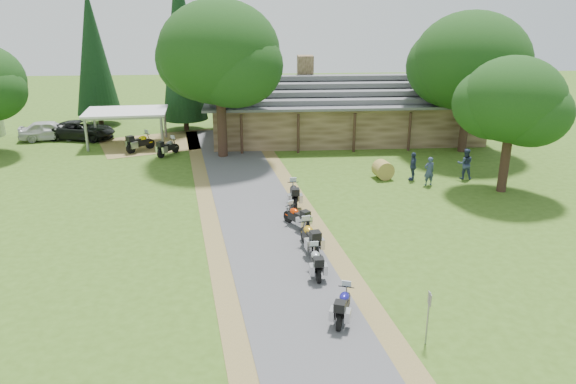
{
  "coord_description": "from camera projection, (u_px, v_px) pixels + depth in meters",
  "views": [
    {
      "loc": [
        -1.43,
        -19.01,
        10.95
      ],
      "look_at": [
        0.38,
        6.85,
        1.6
      ],
      "focal_mm": 35.0,
      "sensor_mm": 36.0,
      "label": 1
    }
  ],
  "objects": [
    {
      "name": "driveway",
      "position": [
        273.0,
        247.0,
        25.37
      ],
      "size": [
        51.95,
        51.95,
        0.0
      ],
      "primitive_type": "plane",
      "rotation": [
        0.0,
        0.0,
        0.14
      ],
      "color": "#474649",
      "rests_on": "ground"
    },
    {
      "name": "lodge",
      "position": [
        344.0,
        106.0,
        43.73
      ],
      "size": [
        21.4,
        9.4,
        4.9
      ],
      "primitive_type": null,
      "color": "brown",
      "rests_on": "ground"
    },
    {
      "name": "motorcycle_carport_b",
      "position": [
        168.0,
        146.0,
        39.24
      ],
      "size": [
        1.58,
        1.92,
        1.3
      ],
      "primitive_type": null,
      "rotation": [
        0.0,
        0.0,
        0.97
      ],
      "color": "gray",
      "rests_on": "ground"
    },
    {
      "name": "car_dark_suv",
      "position": [
        81.0,
        126.0,
        43.43
      ],
      "size": [
        3.57,
        5.96,
        2.13
      ],
      "primitive_type": "imported",
      "rotation": [
        0.0,
        0.0,
        1.34
      ],
      "color": "black",
      "rests_on": "ground"
    },
    {
      "name": "cedar_far",
      "position": [
        94.0,
        58.0,
        46.6
      ],
      "size": [
        3.67,
        3.67,
        11.28
      ],
      "primitive_type": "cone",
      "color": "black",
      "rests_on": "ground"
    },
    {
      "name": "person_b",
      "position": [
        465.0,
        161.0,
        34.2
      ],
      "size": [
        0.71,
        0.57,
        2.24
      ],
      "primitive_type": "imported",
      "rotation": [
        0.0,
        0.0,
        2.96
      ],
      "color": "#2F3B59",
      "rests_on": "ground"
    },
    {
      "name": "car_white_sedan",
      "position": [
        49.0,
        128.0,
        43.26
      ],
      "size": [
        3.37,
        6.04,
        1.9
      ],
      "primitive_type": "imported",
      "rotation": [
        0.0,
        0.0,
        1.75
      ],
      "color": "silver",
      "rests_on": "ground"
    },
    {
      "name": "motorcycle_row_d",
      "position": [
        297.0,
        216.0,
        27.29
      ],
      "size": [
        1.43,
        1.83,
        1.22
      ],
      "primitive_type": null,
      "rotation": [
        0.0,
        0.0,
        2.12
      ],
      "color": "red",
      "rests_on": "ground"
    },
    {
      "name": "motorcycle_carport_a",
      "position": [
        140.0,
        141.0,
        40.25
      ],
      "size": [
        1.95,
        1.99,
        1.44
      ],
      "primitive_type": null,
      "rotation": [
        0.0,
        0.0,
        0.81
      ],
      "color": "yellow",
      "rests_on": "ground"
    },
    {
      "name": "oak_driveway",
      "position": [
        511.0,
        118.0,
        30.99
      ],
      "size": [
        5.57,
        5.57,
        8.58
      ],
      "primitive_type": null,
      "color": "#143710",
      "rests_on": "ground"
    },
    {
      "name": "sign_post",
      "position": [
        428.0,
        319.0,
        18.1
      ],
      "size": [
        0.35,
        0.06,
        1.92
      ],
      "primitive_type": null,
      "color": "gray",
      "rests_on": "ground"
    },
    {
      "name": "hay_bale",
      "position": [
        383.0,
        170.0,
        34.44
      ],
      "size": [
        1.27,
        1.2,
        1.11
      ],
      "primitive_type": "cylinder",
      "rotation": [
        1.57,
        0.0,
        0.18
      ],
      "color": "olive",
      "rests_on": "ground"
    },
    {
      "name": "person_c",
      "position": [
        413.0,
        164.0,
        34.01
      ],
      "size": [
        0.65,
        0.71,
        2.04
      ],
      "primitive_type": "imported",
      "rotation": [
        0.0,
        0.0,
        4.21
      ],
      "color": "#2F3B59",
      "rests_on": "ground"
    },
    {
      "name": "motorcycle_row_a",
      "position": [
        343.0,
        304.0,
        19.61
      ],
      "size": [
        1.16,
        1.9,
        1.24
      ],
      "primitive_type": null,
      "rotation": [
        0.0,
        0.0,
        1.23
      ],
      "color": "navy",
      "rests_on": "ground"
    },
    {
      "name": "cedar_near",
      "position": [
        181.0,
        46.0,
        44.24
      ],
      "size": [
        3.64,
        3.64,
        13.62
      ],
      "primitive_type": "cone",
      "color": "black",
      "rests_on": "ground"
    },
    {
      "name": "motorcycle_row_c",
      "position": [
        310.0,
        236.0,
        24.83
      ],
      "size": [
        1.06,
        2.15,
        1.41
      ],
      "primitive_type": null,
      "rotation": [
        0.0,
        0.0,
        1.77
      ],
      "color": "gold",
      "rests_on": "ground"
    },
    {
      "name": "person_a",
      "position": [
        429.0,
        169.0,
        33.08
      ],
      "size": [
        0.65,
        0.52,
        2.05
      ],
      "primitive_type": "imported",
      "rotation": [
        0.0,
        0.0,
        3.32
      ],
      "color": "#2F3B59",
      "rests_on": "ground"
    },
    {
      "name": "ground",
      "position": [
        290.0,
        291.0,
        21.65
      ],
      "size": [
        120.0,
        120.0,
        0.0
      ],
      "primitive_type": "plane",
      "color": "#375618",
      "rests_on": "ground"
    },
    {
      "name": "carport",
      "position": [
        127.0,
        127.0,
        41.93
      ],
      "size": [
        6.15,
        4.33,
        2.56
      ],
      "primitive_type": null,
      "rotation": [
        0.0,
        0.0,
        0.07
      ],
      "color": "silver",
      "rests_on": "ground"
    },
    {
      "name": "oak_lodge_left",
      "position": [
        220.0,
        73.0,
        37.26
      ],
      "size": [
        8.05,
        8.05,
        11.48
      ],
      "primitive_type": null,
      "color": "#143710",
      "rests_on": "ground"
    },
    {
      "name": "motorcycle_row_e",
      "position": [
        294.0,
        193.0,
        30.19
      ],
      "size": [
        0.67,
        1.96,
        1.33
      ],
      "primitive_type": null,
      "rotation": [
        0.0,
        0.0,
        1.59
      ],
      "color": "black",
      "rests_on": "ground"
    },
    {
      "name": "oak_lodge_right",
      "position": [
        469.0,
        80.0,
        38.72
      ],
      "size": [
        8.02,
        8.02,
        10.24
      ],
      "primitive_type": null,
      "color": "#143710",
      "rests_on": "ground"
    },
    {
      "name": "motorcycle_row_b",
      "position": [
        316.0,
        261.0,
        22.73
      ],
      "size": [
        0.65,
        1.81,
        1.22
      ],
      "primitive_type": null,
      "rotation": [
        0.0,
        0.0,
        1.61
      ],
      "color": "#9C9EA4",
      "rests_on": "ground"
    }
  ]
}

